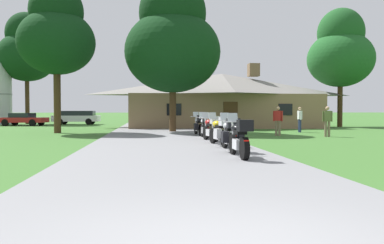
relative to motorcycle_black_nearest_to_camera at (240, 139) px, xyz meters
name	(u,v)px	position (x,y,z in m)	size (l,w,h in m)	color
ground_plane	(162,134)	(-1.86, 12.42, -0.62)	(500.00, 500.00, 0.00)	#386628
asphalt_driveway	(163,136)	(-1.86, 10.42, -0.59)	(6.40, 80.00, 0.06)	slate
motorcycle_black_nearest_to_camera	(240,139)	(0.00, 0.00, 0.00)	(0.66, 2.08, 1.30)	black
motorcycle_silver_second_in_row	(230,135)	(0.12, 1.93, -0.01)	(0.72, 2.08, 1.30)	black
motorcycle_yellow_third_in_row	(220,131)	(0.16, 4.03, -0.01)	(0.93, 2.07, 1.30)	black
motorcycle_red_fourth_in_row	(211,129)	(0.13, 6.21, 0.00)	(0.76, 2.08, 1.30)	black
motorcycle_white_fifth_in_row	(205,127)	(0.14, 8.24, 0.00)	(0.66, 2.08, 1.30)	black
motorcycle_silver_farthest_in_row	(199,125)	(0.12, 10.35, -0.01)	(0.80, 2.08, 1.30)	black
stone_lodge	(222,100)	(3.55, 22.05, 1.74)	(16.39, 7.85, 5.48)	#896B4C
bystander_white_shirt_near_lodge	(300,118)	(7.22, 13.72, 0.31)	(0.23, 0.55, 1.67)	navy
bystander_red_shirt_beside_signpost	(278,119)	(4.60, 10.33, 0.31)	(0.50, 0.36, 1.67)	#75664C
bystander_olive_shirt_by_tree	(327,120)	(7.05, 9.33, 0.31)	(0.54, 0.28, 1.67)	#75664C
tree_left_near	(57,33)	(-8.45, 14.57, 5.70)	(4.82, 4.82, 9.50)	#422D19
tree_left_far	(27,50)	(-15.50, 32.06, 7.18)	(6.04, 6.04, 11.77)	#422D19
tree_right_of_lodge	(341,51)	(14.07, 21.82, 6.00)	(5.73, 5.73, 10.38)	#422D19
tree_by_lodge_front	(173,41)	(-1.10, 14.66, 5.40)	(6.27, 6.27, 10.13)	#422D19
parked_white_suv_far_left	(77,117)	(-10.03, 30.06, 0.16)	(4.69, 2.10, 1.40)	silver
parked_red_sedan_far_left	(23,119)	(-14.39, 27.03, 0.02)	(4.46, 2.57, 1.20)	maroon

